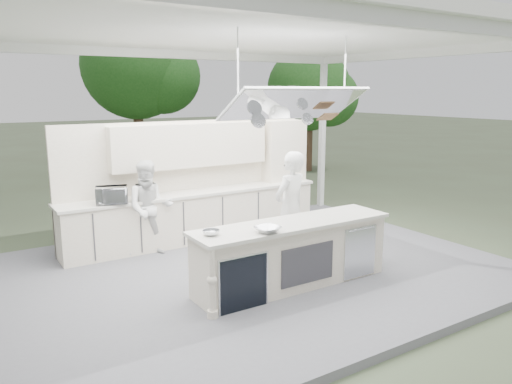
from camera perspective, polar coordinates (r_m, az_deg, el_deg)
ground at (r=8.13m, az=-0.87°, el=-9.56°), size 90.00×90.00×0.00m
stage_deck at (r=8.11m, az=-0.87°, el=-9.17°), size 8.00×6.00×0.12m
tent at (r=7.62m, az=-0.89°, el=17.43°), size 8.20×6.20×3.86m
demo_island at (r=7.32m, az=4.10°, el=-7.08°), size 3.10×0.79×0.95m
back_counter at (r=9.55m, az=-6.88°, el=-2.67°), size 5.08×0.72×0.95m
back_wall_unit at (r=9.75m, az=-5.21°, el=3.50°), size 5.05×0.48×2.25m
tree_cluster at (r=16.68m, az=-19.75°, el=12.11°), size 19.55×9.40×5.85m
head_chef at (r=8.13m, az=3.94°, el=-1.85°), size 0.77×0.62×1.86m
sous_chef at (r=8.76m, az=-12.04°, el=-1.79°), size 0.95×0.82×1.65m
toaster_oven at (r=8.66m, az=-16.17°, el=-0.34°), size 0.59×0.48×0.29m
bowl_large at (r=6.66m, az=1.34°, el=-4.31°), size 0.39×0.39×0.08m
bowl_small at (r=6.56m, az=-5.16°, el=-4.64°), size 0.29×0.29×0.07m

